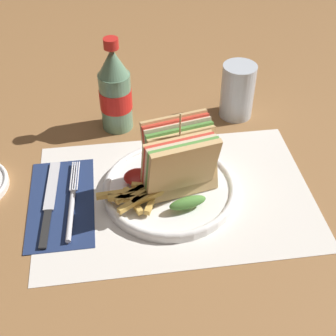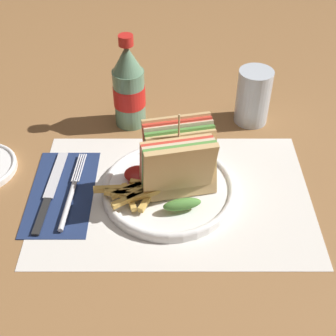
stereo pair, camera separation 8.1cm
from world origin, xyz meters
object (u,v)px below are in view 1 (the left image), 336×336
(fork, at_px, (72,206))
(knife, at_px, (49,203))
(glass_near, at_px, (238,91))
(coke_bottle_near, at_px, (115,91))
(plate_main, at_px, (170,188))
(club_sandwich, at_px, (180,162))

(fork, bearing_deg, knife, 160.54)
(glass_near, bearing_deg, coke_bottle_near, -178.26)
(plate_main, relative_size, coke_bottle_near, 1.20)
(knife, height_order, glass_near, glass_near)
(club_sandwich, bearing_deg, knife, 179.35)
(club_sandwich, height_order, glass_near, club_sandwich)
(plate_main, xyz_separation_m, club_sandwich, (0.02, -0.01, 0.06))
(club_sandwich, height_order, coke_bottle_near, coke_bottle_near)
(coke_bottle_near, distance_m, glass_near, 0.25)
(coke_bottle_near, bearing_deg, plate_main, -69.48)
(club_sandwich, xyz_separation_m, fork, (-0.18, -0.01, -0.07))
(plate_main, distance_m, club_sandwich, 0.07)
(fork, relative_size, coke_bottle_near, 0.98)
(knife, bearing_deg, glass_near, 33.37)
(knife, xyz_separation_m, coke_bottle_near, (0.13, 0.21, 0.08))
(club_sandwich, relative_size, glass_near, 1.34)
(knife, bearing_deg, club_sandwich, 2.54)
(club_sandwich, relative_size, knife, 0.76)
(plate_main, relative_size, glass_near, 2.00)
(club_sandwich, distance_m, glass_near, 0.27)
(coke_bottle_near, bearing_deg, fork, -111.60)
(club_sandwich, height_order, fork, club_sandwich)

